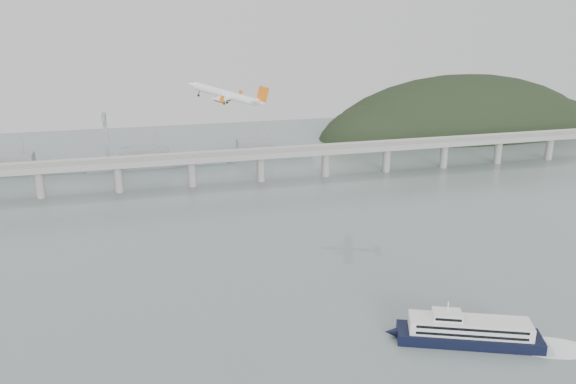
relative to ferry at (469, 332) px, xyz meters
name	(u,v)px	position (x,y,z in m)	size (l,w,h in m)	color
ground	(325,318)	(-44.52, 30.89, -4.34)	(900.00, 900.00, 0.00)	slate
bridge	(232,160)	(-45.68, 230.89, 13.31)	(800.00, 22.00, 23.90)	gray
headland	(472,148)	(240.65, 362.64, -23.68)	(365.00, 155.00, 156.00)	black
distant_fleet	(16,168)	(-199.88, 295.97, 1.88)	(453.00, 60.90, 40.00)	slate
ferry	(469,332)	(0.00, 0.00, 0.00)	(80.17, 40.28, 15.99)	black
airliner	(227,95)	(-65.09, 125.66, 72.76)	(39.68, 37.31, 13.48)	white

